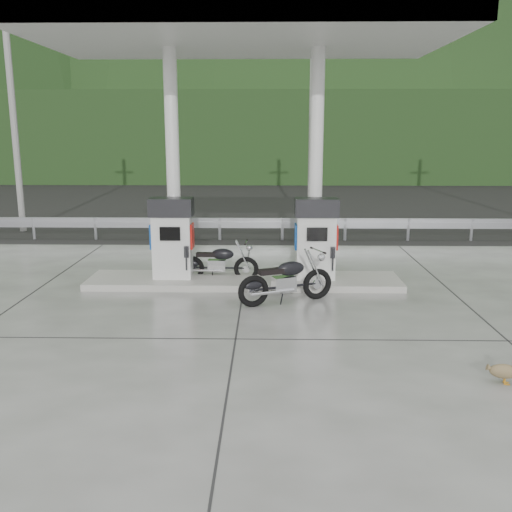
{
  "coord_description": "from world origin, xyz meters",
  "views": [
    {
      "loc": [
        0.52,
        -9.95,
        3.39
      ],
      "look_at": [
        0.3,
        1.0,
        1.0
      ],
      "focal_mm": 40.0,
      "sensor_mm": 36.0,
      "label": 1
    }
  ],
  "objects_px": {
    "duck": "(504,372)",
    "motorcycle_right": "(219,263)",
    "motorcycle_left": "(286,281)",
    "gas_pump_left": "(172,238)",
    "gas_pump_right": "(316,239)"
  },
  "relations": [
    {
      "from": "duck",
      "to": "motorcycle_right",
      "type": "bearing_deg",
      "value": 139.17
    },
    {
      "from": "motorcycle_left",
      "to": "duck",
      "type": "height_order",
      "value": "motorcycle_left"
    },
    {
      "from": "duck",
      "to": "gas_pump_left",
      "type": "bearing_deg",
      "value": 146.87
    },
    {
      "from": "gas_pump_left",
      "to": "motorcycle_right",
      "type": "bearing_deg",
      "value": 18.17
    },
    {
      "from": "gas_pump_left",
      "to": "motorcycle_left",
      "type": "xyz_separation_m",
      "value": [
        2.5,
        -1.41,
        -0.6
      ]
    },
    {
      "from": "motorcycle_left",
      "to": "motorcycle_right",
      "type": "distance_m",
      "value": 2.29
    },
    {
      "from": "gas_pump_left",
      "to": "motorcycle_right",
      "type": "height_order",
      "value": "gas_pump_left"
    },
    {
      "from": "motorcycle_right",
      "to": "duck",
      "type": "height_order",
      "value": "motorcycle_right"
    },
    {
      "from": "gas_pump_left",
      "to": "gas_pump_right",
      "type": "distance_m",
      "value": 3.2
    },
    {
      "from": "motorcycle_left",
      "to": "motorcycle_right",
      "type": "bearing_deg",
      "value": 107.28
    },
    {
      "from": "gas_pump_right",
      "to": "motorcycle_right",
      "type": "height_order",
      "value": "gas_pump_right"
    },
    {
      "from": "gas_pump_right",
      "to": "duck",
      "type": "bearing_deg",
      "value": -67.13
    },
    {
      "from": "gas_pump_right",
      "to": "motorcycle_right",
      "type": "bearing_deg",
      "value": 171.43
    },
    {
      "from": "motorcycle_right",
      "to": "duck",
      "type": "bearing_deg",
      "value": -48.41
    },
    {
      "from": "motorcycle_left",
      "to": "gas_pump_left",
      "type": "bearing_deg",
      "value": 127.23
    }
  ]
}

